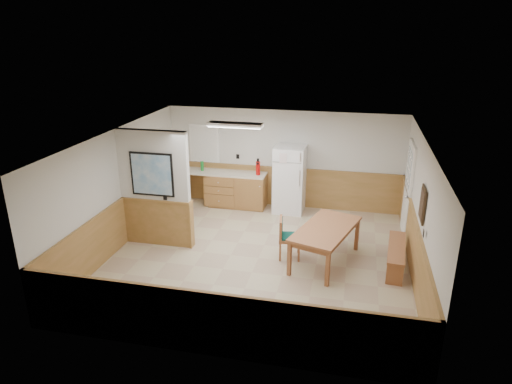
% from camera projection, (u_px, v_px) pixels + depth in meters
% --- Properties ---
extents(ground, '(6.00, 6.00, 0.00)m').
position_uv_depth(ground, '(258.00, 258.00, 9.28)').
color(ground, tan).
rests_on(ground, ground).
extents(ceiling, '(6.00, 6.00, 0.02)m').
position_uv_depth(ceiling, '(259.00, 138.00, 8.42)').
color(ceiling, white).
rests_on(ceiling, back_wall).
extents(back_wall, '(6.00, 0.02, 2.50)m').
position_uv_depth(back_wall, '(283.00, 159.00, 11.60)').
color(back_wall, silver).
rests_on(back_wall, ground).
extents(right_wall, '(0.02, 6.00, 2.50)m').
position_uv_depth(right_wall, '(420.00, 214.00, 8.24)').
color(right_wall, silver).
rests_on(right_wall, ground).
extents(left_wall, '(0.02, 6.00, 2.50)m').
position_uv_depth(left_wall, '(118.00, 190.00, 9.46)').
color(left_wall, silver).
rests_on(left_wall, ground).
extents(wainscot_back, '(6.00, 0.04, 1.00)m').
position_uv_depth(wainscot_back, '(283.00, 187.00, 11.84)').
color(wainscot_back, '#AA7844').
rests_on(wainscot_back, ground).
extents(wainscot_right, '(0.04, 6.00, 1.00)m').
position_uv_depth(wainscot_right, '(414.00, 251.00, 8.51)').
color(wainscot_right, '#AA7844').
rests_on(wainscot_right, ground).
extents(wainscot_left, '(0.04, 6.00, 1.00)m').
position_uv_depth(wainscot_left, '(122.00, 223.00, 9.72)').
color(wainscot_left, '#AA7844').
rests_on(wainscot_left, ground).
extents(partition_wall, '(1.50, 0.20, 2.50)m').
position_uv_depth(partition_wall, '(155.00, 190.00, 9.49)').
color(partition_wall, silver).
rests_on(partition_wall, ground).
extents(kitchen_counter, '(2.20, 0.61, 1.00)m').
position_uv_depth(kitchen_counter, '(235.00, 189.00, 11.83)').
color(kitchen_counter, olive).
rests_on(kitchen_counter, ground).
extents(exterior_door, '(0.07, 1.02, 2.15)m').
position_uv_depth(exterior_door, '(408.00, 189.00, 10.06)').
color(exterior_door, white).
rests_on(exterior_door, ground).
extents(kitchen_window, '(0.80, 0.04, 1.00)m').
position_uv_depth(kitchen_window, '(204.00, 144.00, 11.90)').
color(kitchen_window, white).
rests_on(kitchen_window, back_wall).
extents(wall_painting, '(0.04, 0.50, 0.60)m').
position_uv_depth(wall_painting, '(423.00, 204.00, 7.87)').
color(wall_painting, '#312313').
rests_on(wall_painting, right_wall).
extents(fluorescent_fixture, '(1.20, 0.30, 0.09)m').
position_uv_depth(fluorescent_fixture, '(235.00, 125.00, 9.79)').
color(fluorescent_fixture, white).
rests_on(fluorescent_fixture, ceiling).
extents(refrigerator, '(0.77, 0.73, 1.69)m').
position_uv_depth(refrigerator, '(290.00, 179.00, 11.36)').
color(refrigerator, white).
rests_on(refrigerator, ground).
extents(dining_table, '(1.37, 1.95, 0.75)m').
position_uv_depth(dining_table, '(326.00, 232.00, 8.92)').
color(dining_table, '#A1643B').
rests_on(dining_table, ground).
extents(dining_bench, '(0.45, 1.48, 0.45)m').
position_uv_depth(dining_bench, '(396.00, 252.00, 8.83)').
color(dining_bench, '#A1643B').
rests_on(dining_bench, ground).
extents(dining_chair, '(0.65, 0.49, 0.85)m').
position_uv_depth(dining_chair, '(286.00, 235.00, 9.17)').
color(dining_chair, '#A1643B').
rests_on(dining_chair, ground).
extents(fire_extinguisher, '(0.11, 0.11, 0.43)m').
position_uv_depth(fire_extinguisher, '(258.00, 168.00, 11.45)').
color(fire_extinguisher, '#B10A09').
rests_on(fire_extinguisher, kitchen_counter).
extents(soap_bottle, '(0.08, 0.08, 0.25)m').
position_uv_depth(soap_bottle, '(202.00, 166.00, 11.81)').
color(soap_bottle, '#167B28').
rests_on(soap_bottle, kitchen_counter).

